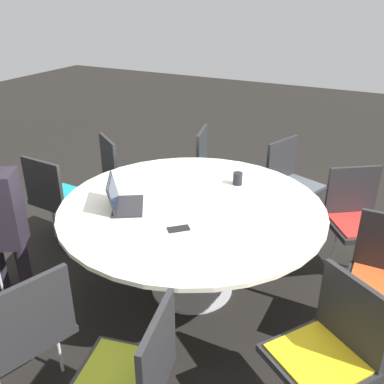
% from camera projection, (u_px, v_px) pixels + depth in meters
% --- Properties ---
extents(ground_plane, '(16.00, 16.00, 0.00)m').
position_uv_depth(ground_plane, '(192.00, 288.00, 3.34)').
color(ground_plane, black).
extents(conference_table, '(1.87, 1.87, 0.73)m').
position_uv_depth(conference_table, '(192.00, 216.00, 3.06)').
color(conference_table, '#B7B7BC').
rests_on(conference_table, ground_plane).
extents(chair_1, '(0.53, 0.55, 0.87)m').
position_uv_depth(chair_1, '(26.00, 325.00, 2.23)').
color(chair_1, '#262628').
rests_on(chair_1, ground_plane).
extents(chair_2, '(0.50, 0.52, 0.87)m').
position_uv_depth(chair_2, '(132.00, 372.00, 1.96)').
color(chair_2, '#262628').
rests_on(chair_2, ground_plane).
extents(chair_3, '(0.60, 0.60, 0.87)m').
position_uv_depth(chair_3, '(329.00, 346.00, 2.10)').
color(chair_3, '#262628').
rests_on(chair_3, ground_plane).
extents(chair_5, '(0.60, 0.60, 0.87)m').
position_uv_depth(chair_5, '(357.00, 214.00, 3.33)').
color(chair_5, '#262628').
rests_on(chair_5, ground_plane).
extents(chair_6, '(0.55, 0.56, 0.87)m').
position_uv_depth(chair_6, '(292.00, 179.00, 3.95)').
color(chair_6, '#262628').
rests_on(chair_6, ground_plane).
extents(chair_7, '(0.51, 0.53, 0.87)m').
position_uv_depth(chair_7, '(214.00, 164.00, 4.27)').
color(chair_7, '#262628').
rests_on(chair_7, ground_plane).
extents(chair_8, '(0.60, 0.60, 0.87)m').
position_uv_depth(chair_8, '(123.00, 170.00, 4.12)').
color(chair_8, '#262628').
rests_on(chair_8, ground_plane).
extents(chair_9, '(0.47, 0.45, 0.87)m').
position_uv_depth(chair_9, '(57.00, 194.00, 3.66)').
color(chair_9, '#262628').
rests_on(chair_9, ground_plane).
extents(laptop, '(0.36, 0.39, 0.21)m').
position_uv_depth(laptop, '(121.00, 200.00, 2.96)').
color(laptop, '#232326').
rests_on(laptop, conference_table).
extents(coffee_cup, '(0.07, 0.07, 0.10)m').
position_uv_depth(coffee_cup, '(238.00, 179.00, 3.32)').
color(coffee_cup, black).
rests_on(coffee_cup, conference_table).
extents(cell_phone, '(0.15, 0.15, 0.01)m').
position_uv_depth(cell_phone, '(179.00, 229.00, 2.71)').
color(cell_phone, black).
rests_on(cell_phone, conference_table).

